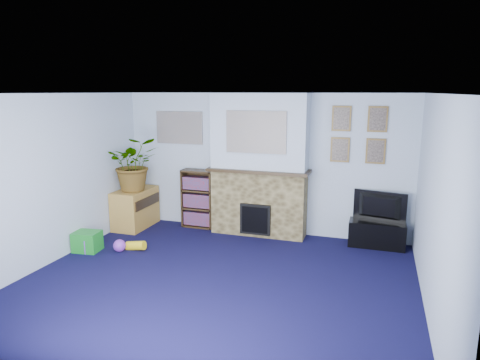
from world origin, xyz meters
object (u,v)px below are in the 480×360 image
(television, at_px, (379,207))
(sideboard, at_px, (135,208))
(tv_stand, at_px, (377,233))
(bookshelf, at_px, (199,200))

(television, distance_m, sideboard, 4.21)
(tv_stand, relative_size, bookshelf, 0.82)
(television, bearing_deg, sideboard, 15.74)
(sideboard, bearing_deg, bookshelf, 18.03)
(bookshelf, xyz_separation_m, sideboard, (-1.10, -0.36, -0.15))
(tv_stand, relative_size, sideboard, 0.96)
(tv_stand, distance_m, sideboard, 4.20)
(tv_stand, height_order, sideboard, sideboard)
(tv_stand, height_order, bookshelf, bookshelf)
(sideboard, bearing_deg, tv_stand, 3.82)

